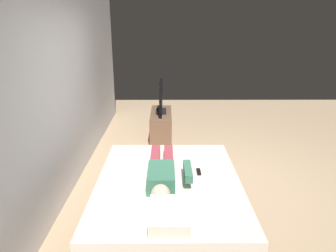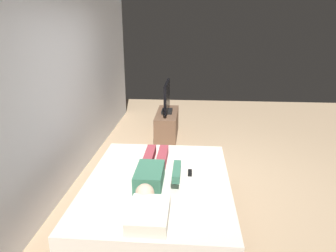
# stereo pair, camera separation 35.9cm
# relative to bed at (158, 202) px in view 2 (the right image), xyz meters

# --- Properties ---
(ground_plane) EXTENTS (10.00, 10.00, 0.00)m
(ground_plane) POSITION_rel_bed_xyz_m (0.86, -0.51, -0.26)
(ground_plane) COLOR tan
(back_wall) EXTENTS (6.40, 0.10, 2.80)m
(back_wall) POSITION_rel_bed_xyz_m (1.26, 1.34, 1.14)
(back_wall) COLOR silver
(back_wall) RESTS_ON ground
(bed) EXTENTS (2.10, 1.61, 0.54)m
(bed) POSITION_rel_bed_xyz_m (0.00, 0.00, 0.00)
(bed) COLOR brown
(bed) RESTS_ON ground
(pillow) EXTENTS (0.48, 0.34, 0.12)m
(pillow) POSITION_rel_bed_xyz_m (-0.73, -0.00, 0.34)
(pillow) COLOR silver
(pillow) RESTS_ON bed
(person) EXTENTS (1.26, 0.46, 0.18)m
(person) POSITION_rel_bed_xyz_m (0.03, 0.06, 0.36)
(person) COLOR #387056
(person) RESTS_ON bed
(remote) EXTENTS (0.15, 0.04, 0.02)m
(remote) POSITION_rel_bed_xyz_m (0.18, -0.34, 0.28)
(remote) COLOR black
(remote) RESTS_ON bed
(tv_stand) EXTENTS (1.10, 0.40, 0.50)m
(tv_stand) POSITION_rel_bed_xyz_m (2.79, 0.13, -0.01)
(tv_stand) COLOR brown
(tv_stand) RESTS_ON ground
(tv) EXTENTS (0.88, 0.20, 0.59)m
(tv) POSITION_rel_bed_xyz_m (2.79, 0.13, 0.52)
(tv) COLOR black
(tv) RESTS_ON tv_stand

